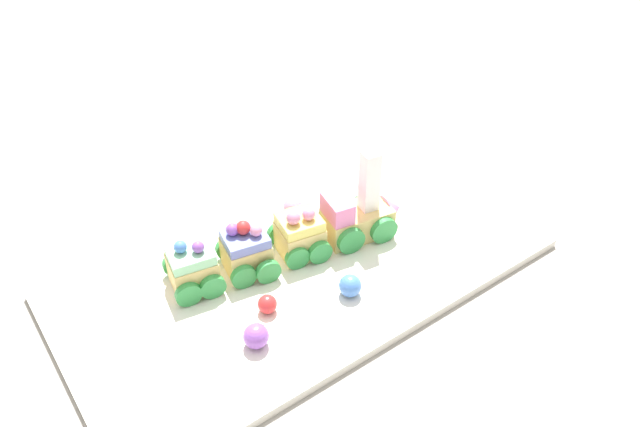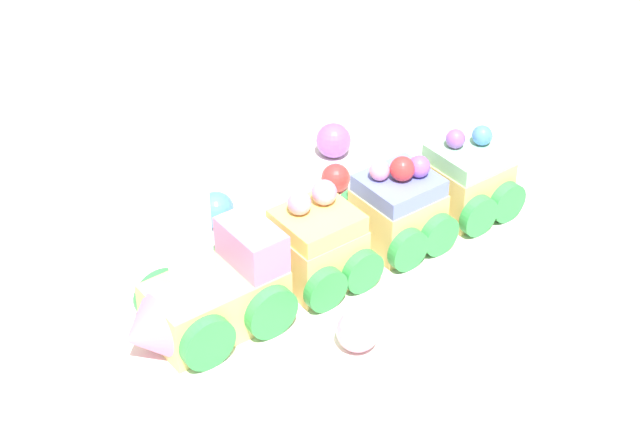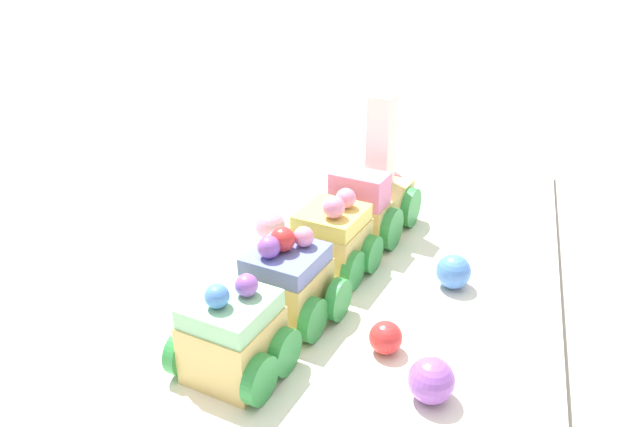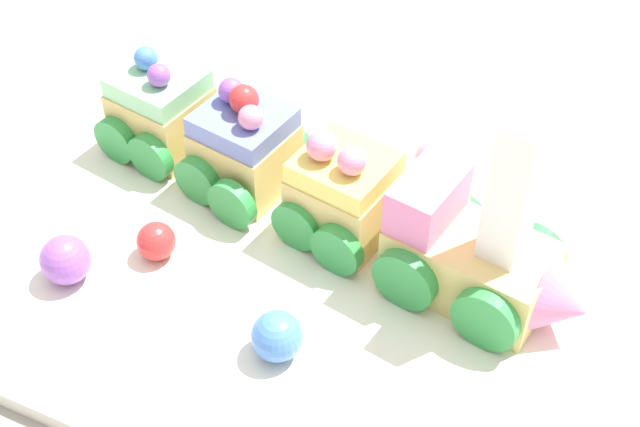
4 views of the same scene
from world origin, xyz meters
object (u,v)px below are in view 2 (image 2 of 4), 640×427
Objects in this scene: cake_car_lemon at (317,247)px; gumball_pink at (358,331)px; gumball_red at (336,178)px; gumball_purple at (334,140)px; cake_car_mint at (467,180)px; gumball_blue at (216,210)px; cake_car_blueberry at (398,210)px; cake_train_locomotive at (206,293)px.

gumball_pink is at bearing 73.26° from cake_car_lemon.
gumball_purple is at bearing -135.69° from gumball_red.
cake_car_mint is 0.18m from gumball_pink.
gumball_red is 0.83× the size of gumball_blue.
gumball_pink is 0.19m from gumball_red.
gumball_purple is 0.05m from gumball_red.
gumball_pink is (0.18, 0.04, -0.01)m from cake_car_mint.
cake_car_lemon reaches higher than gumball_purple.
gumball_red is at bearing -93.06° from cake_car_blueberry.
gumball_purple reaches higher than gumball_blue.
cake_car_mint is (-0.14, 0.03, -0.00)m from cake_car_lemon.
cake_car_mint is 0.20m from gumball_blue.
cake_car_blueberry is 0.13m from gumball_purple.
gumball_blue is (0.01, -0.10, -0.01)m from cake_car_lemon.
cake_train_locomotive is 1.64× the size of cake_car_mint.
cake_train_locomotive is 4.51× the size of gumball_blue.
cake_car_blueberry is at bearing 124.61° from gumball_blue.
gumball_blue is (0.14, 0.00, -0.00)m from gumball_purple.
gumball_blue is at bearing 0.64° from gumball_purple.
cake_car_lemon reaches higher than gumball_red.
cake_car_lemon is at bearing 38.29° from gumball_purple.
gumball_red is 0.10m from gumball_blue.
cake_train_locomotive is 0.24m from gumball_purple.
cake_car_blueberry is at bearing 179.98° from cake_train_locomotive.
cake_train_locomotive reaches higher than gumball_blue.
cake_train_locomotive reaches higher than cake_car_mint.
gumball_blue is at bearing -99.95° from gumball_pink.
gumball_pink is (0.17, 0.17, -0.00)m from gumball_purple.
cake_car_mint reaches higher than gumball_blue.
gumball_purple is at bearing -74.15° from cake_car_mint.
cake_car_lemon is 1.00× the size of cake_car_blueberry.
cake_car_blueberry is 2.72× the size of gumball_pink.
cake_car_blueberry is at bearing 64.17° from gumball_purple.
gumball_red is at bearing -133.24° from gumball_pink.
cake_car_lemon reaches higher than gumball_blue.
gumball_purple is (-0.13, -0.10, -0.01)m from cake_car_lemon.
cake_train_locomotive is 0.10m from gumball_pink.
gumball_purple and gumball_pink have the same top height.
gumball_purple is (-0.06, -0.12, -0.01)m from cake_car_blueberry.
cake_car_blueberry is 3.32× the size of gumball_red.
gumball_blue is at bearing -76.80° from cake_car_lemon.
cake_car_lemon reaches higher than cake_car_mint.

